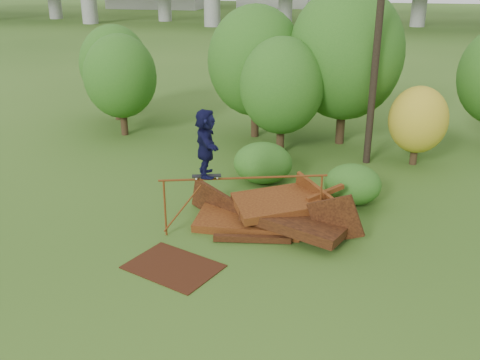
% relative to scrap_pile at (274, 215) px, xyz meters
% --- Properties ---
extents(ground, '(240.00, 240.00, 0.00)m').
position_rel_scrap_pile_xyz_m(ground, '(-0.16, -2.41, -0.39)').
color(ground, '#2D5116').
rests_on(ground, ground).
extents(scrap_pile, '(5.65, 3.39, 1.84)m').
position_rel_scrap_pile_xyz_m(scrap_pile, '(0.00, 0.00, 0.00)').
color(scrap_pile, '#40170B').
rests_on(scrap_pile, ground).
extents(grind_rail, '(4.69, 1.58, 1.77)m').
position_rel_scrap_pile_xyz_m(grind_rail, '(-0.81, -0.57, 1.01)').
color(grind_rail, '#66330F').
rests_on(grind_rail, ground).
extents(skateboard, '(0.86, 0.47, 0.09)m').
position_rel_scrap_pile_xyz_m(skateboard, '(-1.83, -0.90, 1.45)').
color(skateboard, black).
rests_on(skateboard, grind_rail).
extents(skater, '(1.18, 1.90, 1.95)m').
position_rel_scrap_pile_xyz_m(skater, '(-1.83, -0.90, 2.44)').
color(skater, '#0F0F35').
rests_on(skater, skateboard).
extents(flat_plate, '(2.79, 2.40, 0.03)m').
position_rel_scrap_pile_xyz_m(flat_plate, '(-2.18, -2.99, -0.38)').
color(flat_plate, '#36180B').
rests_on(flat_plate, ground).
extents(tree_0, '(3.32, 3.32, 4.69)m').
position_rel_scrap_pile_xyz_m(tree_0, '(-8.52, 8.00, 2.38)').
color(tree_0, black).
rests_on(tree_0, ground).
extents(tree_1, '(4.30, 4.30, 5.98)m').
position_rel_scrap_pile_xyz_m(tree_1, '(-2.44, 9.13, 3.11)').
color(tree_1, black).
rests_on(tree_1, ground).
extents(tree_2, '(3.47, 3.47, 4.89)m').
position_rel_scrap_pile_xyz_m(tree_2, '(-0.90, 6.99, 2.49)').
color(tree_2, black).
rests_on(tree_2, ground).
extents(tree_3, '(4.92, 4.92, 6.82)m').
position_rel_scrap_pile_xyz_m(tree_3, '(1.51, 8.94, 3.60)').
color(tree_3, black).
rests_on(tree_3, ground).
extents(tree_4, '(2.30, 2.30, 3.18)m').
position_rel_scrap_pile_xyz_m(tree_4, '(4.57, 6.79, 1.45)').
color(tree_4, black).
rests_on(tree_4, ground).
extents(tree_6, '(3.46, 3.46, 4.83)m').
position_rel_scrap_pile_xyz_m(tree_6, '(-10.00, 10.50, 2.44)').
color(tree_6, black).
rests_on(tree_6, ground).
extents(shrub_left, '(2.16, 2.00, 1.50)m').
position_rel_scrap_pile_xyz_m(shrub_left, '(-1.00, 3.52, 0.35)').
color(shrub_left, '#164813').
rests_on(shrub_left, ground).
extents(shrub_right, '(1.90, 1.74, 1.34)m').
position_rel_scrap_pile_xyz_m(shrub_right, '(2.27, 2.34, 0.28)').
color(shrub_right, '#164813').
rests_on(shrub_right, ground).
extents(utility_pole, '(1.40, 0.28, 9.84)m').
position_rel_scrap_pile_xyz_m(utility_pole, '(2.73, 6.58, 4.60)').
color(utility_pole, black).
rests_on(utility_pole, ground).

